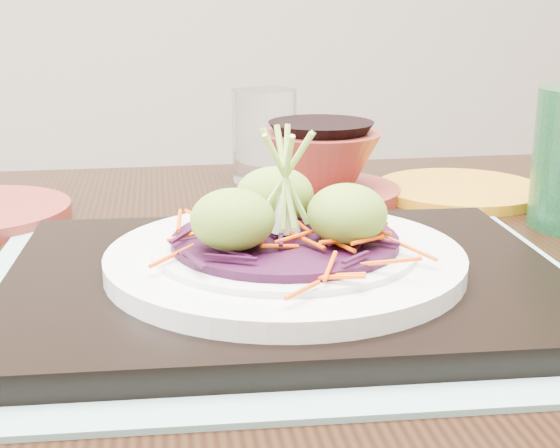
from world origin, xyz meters
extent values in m
cube|color=black|center=(0.04, -0.09, 0.76)|extent=(1.27, 0.86, 0.04)
cube|color=#7FA49C|center=(0.03, -0.14, 0.79)|extent=(0.47, 0.38, 0.00)
cube|color=black|center=(0.03, -0.14, 0.80)|extent=(0.41, 0.32, 0.02)
cylinder|color=silver|center=(0.03, -0.14, 0.81)|extent=(0.25, 0.25, 0.01)
cylinder|color=silver|center=(0.03, -0.14, 0.82)|extent=(0.18, 0.18, 0.01)
cylinder|color=#2D0925|center=(0.03, -0.14, 0.83)|extent=(0.16, 0.16, 0.01)
ellipsoid|color=olive|center=(-0.01, -0.16, 0.85)|extent=(0.06, 0.06, 0.04)
ellipsoid|color=olive|center=(0.07, -0.16, 0.85)|extent=(0.06, 0.06, 0.04)
ellipsoid|color=olive|center=(0.03, -0.10, 0.85)|extent=(0.06, 0.06, 0.04)
cylinder|color=white|center=(0.07, 0.23, 0.84)|extent=(0.09, 0.09, 0.11)
cylinder|color=maroon|center=(0.12, 0.13, 0.79)|extent=(0.21, 0.21, 0.01)
cylinder|color=#B37513|center=(0.27, 0.12, 0.79)|extent=(0.18, 0.18, 0.01)
camera|label=1|loc=(-0.07, -0.65, 0.99)|focal=50.00mm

